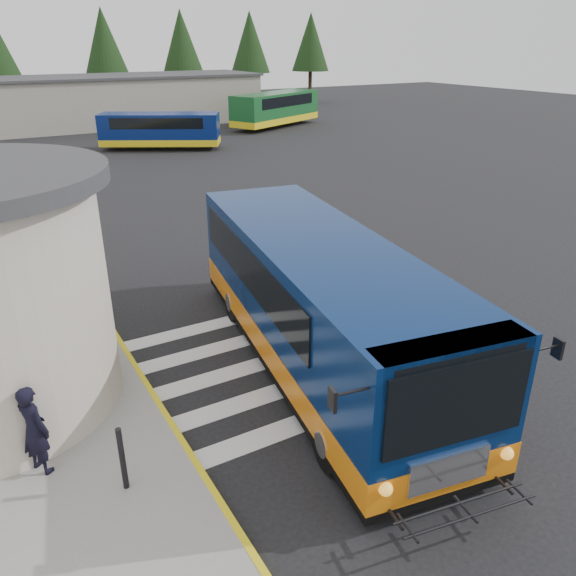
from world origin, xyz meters
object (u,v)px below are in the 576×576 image
bollard (122,459)px  far_bus_b (276,108)px  pedestrian_b (12,417)px  far_bus_a (160,129)px  pedestrian_a (34,430)px  transit_bus (320,308)px

bollard → far_bus_b: (23.43, 36.97, 0.86)m
pedestrian_b → far_bus_b: far_bus_b is taller
bollard → far_bus_b: size_ratio=0.12×
far_bus_a → far_bus_b: (12.30, 5.61, 0.25)m
pedestrian_a → far_bus_a: bearing=-53.3°
pedestrian_a → far_bus_b: size_ratio=0.17×
pedestrian_a → far_bus_b: far_bus_b is taller
pedestrian_a → bollard: size_ratio=1.41×
far_bus_b → pedestrian_b: bearing=119.6°
bollard → pedestrian_b: bearing=130.2°
pedestrian_a → pedestrian_b: (-0.29, 0.53, 0.03)m
transit_bus → bollard: transit_bus is taller
transit_bus → far_bus_b: (18.34, 35.09, 0.15)m
bollard → far_bus_a: size_ratio=0.15×
far_bus_a → pedestrian_b: bearing=-173.7°
pedestrian_b → bollard: pedestrian_b is taller
pedestrian_a → pedestrian_b: size_ratio=0.97×
far_bus_a → far_bus_b: 13.52m
pedestrian_a → far_bus_b: bearing=-65.6°
bollard → transit_bus: bearing=20.3°
transit_bus → bollard: bearing=-150.1°
pedestrian_b → transit_bus: bearing=80.7°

